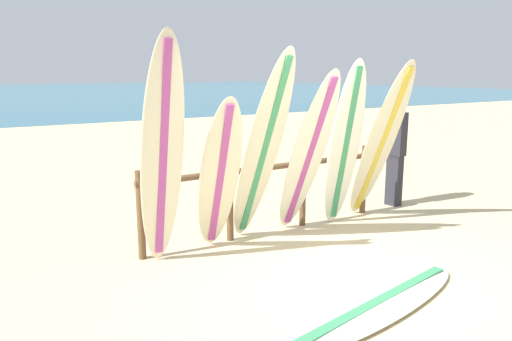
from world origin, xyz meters
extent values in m
plane|color=#D3BC8C|center=(0.00, 0.00, 0.00)|extent=(120.00, 120.00, 0.00)
cylinder|color=brown|center=(-1.68, 1.81, 0.52)|extent=(0.09, 0.09, 1.05)
cylinder|color=brown|center=(-0.50, 1.81, 0.52)|extent=(0.09, 0.09, 1.05)
cylinder|color=brown|center=(0.68, 1.81, 0.52)|extent=(0.09, 0.09, 1.05)
cylinder|color=brown|center=(1.86, 1.81, 0.52)|extent=(0.09, 0.09, 1.05)
cylinder|color=brown|center=(0.09, 1.81, 0.90)|extent=(3.64, 0.08, 0.08)
ellipsoid|color=beige|center=(-1.55, 1.41, 1.29)|extent=(0.50, 0.65, 2.58)
cube|color=#A53F8C|center=(-1.55, 1.41, 1.29)|extent=(0.11, 0.61, 2.38)
ellipsoid|color=beige|center=(-0.87, 1.39, 0.96)|extent=(0.65, 1.03, 1.91)
cube|color=#A53F8C|center=(-0.87, 1.39, 0.96)|extent=(0.26, 0.89, 1.77)
ellipsoid|color=beige|center=(-0.25, 1.43, 1.22)|extent=(0.57, 1.11, 2.44)
cube|color=#388C59|center=(-0.25, 1.43, 1.22)|extent=(0.15, 1.01, 2.25)
ellipsoid|color=silver|center=(0.39, 1.36, 1.10)|extent=(0.57, 1.14, 2.20)
cube|color=#A53F8C|center=(0.39, 1.36, 1.10)|extent=(0.16, 1.04, 2.03)
ellipsoid|color=white|center=(1.09, 1.43, 1.16)|extent=(0.57, 0.67, 2.33)
cube|color=#388C59|center=(1.09, 1.43, 1.16)|extent=(0.17, 0.58, 2.14)
ellipsoid|color=beige|center=(1.71, 1.36, 1.16)|extent=(0.61, 1.13, 2.32)
cube|color=gold|center=(1.71, 1.36, 1.16)|extent=(0.17, 1.02, 2.14)
ellipsoid|color=silver|center=(-0.31, -0.55, 0.04)|extent=(2.61, 0.99, 0.07)
cube|color=#388C59|center=(-0.31, -0.55, 0.04)|extent=(2.33, 0.49, 0.08)
cube|color=#26262D|center=(2.61, 1.86, 0.41)|extent=(0.18, 0.25, 0.82)
cube|color=#26262D|center=(2.61, 1.86, 1.17)|extent=(0.21, 0.30, 0.70)
sphere|color=tan|center=(2.61, 1.86, 1.64)|extent=(0.24, 0.24, 0.24)
camera|label=1|loc=(-3.49, -3.46, 2.14)|focal=34.30mm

